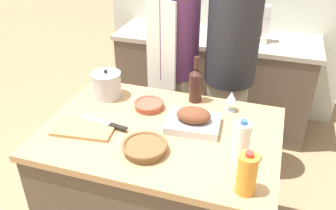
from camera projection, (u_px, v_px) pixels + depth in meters
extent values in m
cube|color=brown|center=(161.00, 193.00, 2.15)|extent=(1.23, 0.85, 0.85)
cube|color=tan|center=(161.00, 133.00, 1.93)|extent=(1.26, 0.87, 0.04)
cube|color=brown|center=(213.00, 82.00, 3.42)|extent=(1.76, 0.58, 0.85)
cube|color=#ADA393|center=(216.00, 38.00, 3.19)|extent=(1.81, 0.60, 0.04)
cube|color=#BCBCC1|center=(193.00, 124.00, 1.92)|extent=(0.30, 0.24, 0.04)
ellipsoid|color=brown|center=(193.00, 115.00, 1.90)|extent=(0.20, 0.15, 0.08)
cylinder|color=brown|center=(145.00, 148.00, 1.74)|extent=(0.21, 0.21, 0.04)
torus|color=brown|center=(145.00, 145.00, 1.73)|extent=(0.23, 0.23, 0.02)
cube|color=#AD7F51|center=(84.00, 129.00, 1.90)|extent=(0.34, 0.20, 0.02)
cylinder|color=#B7B7BC|center=(107.00, 86.00, 2.20)|extent=(0.18, 0.18, 0.15)
cylinder|color=#B7B7BC|center=(106.00, 74.00, 2.15)|extent=(0.18, 0.18, 0.01)
sphere|color=black|center=(106.00, 71.00, 2.15)|extent=(0.02, 0.02, 0.02)
cylinder|color=#A84C38|center=(149.00, 106.00, 2.10)|extent=(0.16, 0.16, 0.03)
torus|color=#A84C38|center=(149.00, 103.00, 2.09)|extent=(0.18, 0.18, 0.02)
cylinder|color=orange|center=(247.00, 174.00, 1.47)|extent=(0.08, 0.08, 0.19)
cylinder|color=red|center=(250.00, 154.00, 1.42)|extent=(0.04, 0.04, 0.02)
cylinder|color=white|center=(241.00, 142.00, 1.65)|extent=(0.08, 0.08, 0.20)
cylinder|color=#3360B2|center=(244.00, 122.00, 1.60)|extent=(0.03, 0.03, 0.02)
cylinder|color=#381E19|center=(196.00, 88.00, 2.14)|extent=(0.08, 0.08, 0.18)
cone|color=#381E19|center=(196.00, 71.00, 2.08)|extent=(0.08, 0.08, 0.03)
cylinder|color=#381E19|center=(197.00, 63.00, 2.05)|extent=(0.03, 0.03, 0.08)
cylinder|color=silver|center=(230.00, 110.00, 2.08)|extent=(0.06, 0.06, 0.00)
cylinder|color=silver|center=(231.00, 106.00, 2.07)|extent=(0.01, 0.01, 0.05)
cone|color=silver|center=(231.00, 97.00, 2.04)|extent=(0.07, 0.07, 0.07)
cube|color=#B7B7BC|center=(97.00, 120.00, 1.96)|extent=(0.18, 0.06, 0.01)
cube|color=black|center=(118.00, 127.00, 1.90)|extent=(0.11, 0.04, 0.01)
cube|color=silver|center=(257.00, 38.00, 3.05)|extent=(0.18, 0.14, 0.06)
cylinder|color=#B7B7BC|center=(255.00, 29.00, 3.02)|extent=(0.13, 0.13, 0.10)
cube|color=silver|center=(266.00, 26.00, 2.98)|extent=(0.05, 0.08, 0.17)
cube|color=silver|center=(261.00, 10.00, 2.93)|extent=(0.17, 0.08, 0.09)
cylinder|color=#234C28|center=(189.00, 28.00, 3.14)|extent=(0.05, 0.05, 0.15)
cylinder|color=black|center=(189.00, 19.00, 3.10)|extent=(0.02, 0.02, 0.02)
cylinder|color=#332D28|center=(250.00, 25.00, 3.17)|extent=(0.07, 0.07, 0.17)
cylinder|color=black|center=(251.00, 15.00, 3.12)|extent=(0.03, 0.03, 0.02)
cube|color=beige|center=(175.00, 118.00, 2.89)|extent=(0.32, 0.28, 0.82)
cylinder|color=#663360|center=(176.00, 29.00, 2.51)|extent=(0.34, 0.34, 0.68)
cube|color=silver|center=(161.00, 61.00, 2.51)|extent=(0.25, 0.12, 0.87)
cube|color=beige|center=(224.00, 127.00, 2.78)|extent=(0.29, 0.21, 0.83)
cylinder|color=#28282D|center=(234.00, 34.00, 2.40)|extent=(0.36, 0.36, 0.69)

